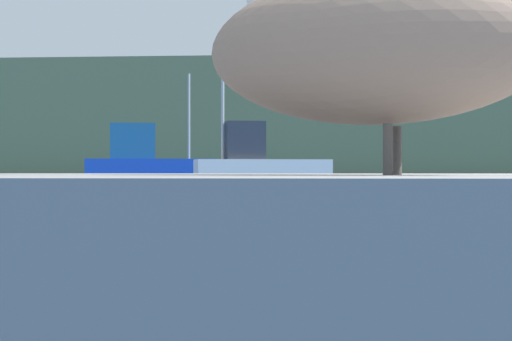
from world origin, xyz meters
The scene contains 6 objects.
hillside_backdrop centered at (0.00, 64.09, 4.72)m, with size 140.00×11.84×9.45m, color #6B7A51.
pier_dock centered at (-0.76, -0.26, 0.42)m, with size 3.23×2.17×0.85m, color gray.
pelican centered at (-0.77, -0.26, 1.26)m, with size 1.38×0.77×0.99m.
fishing_boat_white centered at (-3.26, 28.69, 0.91)m, with size 5.41×2.87×5.60m.
fishing_boat_blue centered at (-9.59, 37.64, 1.13)m, with size 6.65×3.24×5.71m.
mooring_buoy centered at (0.06, 12.96, 0.37)m, with size 0.75×0.75×0.75m, color #E54C19.
Camera 1 is at (-0.94, -2.89, 0.86)m, focal length 57.65 mm.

